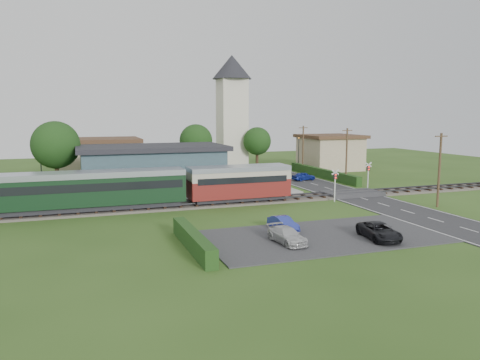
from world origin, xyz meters
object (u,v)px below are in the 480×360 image
object	(u,v)px
car_on_road	(304,176)
car_park_silver	(287,235)
crossing_signal_near	(335,181)
crossing_signal_far	(368,172)
car_park_blue	(283,223)
car_park_dark	(379,231)
house_east	(330,152)
station_building	(152,169)
train	(56,191)
house_west	(99,158)
pedestrian_near	(237,185)
church_tower	(232,104)
equipment_hut	(77,189)
pedestrian_far	(82,193)

from	to	relation	value
car_on_road	car_park_silver	xyz separation A→B (m)	(-14.97, -26.83, 0.02)
crossing_signal_near	crossing_signal_far	size ratio (longest dim) A/B	1.00
car_park_blue	car_park_dark	size ratio (longest dim) A/B	0.76
house_east	crossing_signal_far	world-z (taller)	house_east
station_building	crossing_signal_near	size ratio (longest dim) A/B	4.88
crossing_signal_near	train	bearing A→B (deg)	174.74
train	car_on_road	world-z (taller)	train
house_west	car_park_dark	size ratio (longest dim) A/B	2.64
crossing_signal_far	pedestrian_near	world-z (taller)	crossing_signal_far
church_tower	car_park_dark	world-z (taller)	church_tower
train	crossing_signal_near	world-z (taller)	train
equipment_hut	car_on_road	size ratio (longest dim) A/B	0.80
house_west	pedestrian_far	bearing A→B (deg)	-97.17
equipment_hut	pedestrian_near	xyz separation A→B (m)	(15.86, -0.26, -0.39)
train	crossing_signal_near	distance (m)	26.26
equipment_hut	car_park_blue	size ratio (longest dim) A/B	0.82
crossing_signal_far	equipment_hut	bearing A→B (deg)	178.54
crossing_signal_near	car_park_blue	xyz separation A→B (m)	(-9.84, -9.09, -1.55)
car_on_road	car_park_silver	size ratio (longest dim) A/B	0.87
train	car_park_blue	distance (m)	20.02
house_west	car_park_silver	bearing A→B (deg)	-74.78
crossing_signal_near	car_park_silver	world-z (taller)	crossing_signal_near
train	crossing_signal_far	size ratio (longest dim) A/B	13.18
church_tower	house_west	bearing A→B (deg)	-171.47
station_building	pedestrian_far	xyz separation A→B (m)	(-7.56, -6.37, -1.29)
crossing_signal_far	car_park_dark	bearing A→B (deg)	-122.50
house_west	crossing_signal_far	xyz separation A→B (m)	(28.60, -20.61, -0.65)
station_building	crossing_signal_far	world-z (taller)	station_building
church_tower	car_on_road	world-z (taller)	church_tower
pedestrian_near	station_building	bearing A→B (deg)	-16.62
station_building	pedestrian_near	xyz separation A→B (m)	(7.86, -6.05, -1.34)
equipment_hut	crossing_signal_near	world-z (taller)	crossing_signal_near
house_east	equipment_hut	bearing A→B (deg)	-153.68
house_east	crossing_signal_near	distance (m)	27.95
church_tower	crossing_signal_far	distance (m)	26.39
station_building	car_park_dark	world-z (taller)	station_building
crossing_signal_near	car_on_road	world-z (taller)	crossing_signal_near
crossing_signal_near	pedestrian_far	world-z (taller)	crossing_signal_near
church_tower	house_east	world-z (taller)	church_tower
crossing_signal_near	house_west	bearing A→B (deg)	130.11
house_east	pedestrian_far	bearing A→B (deg)	-152.72
equipment_hut	church_tower	bearing A→B (deg)	44.75
train	crossing_signal_far	bearing A→B (deg)	4.10
church_tower	car_park_blue	bearing A→B (deg)	-102.68
crossing_signal_far	car_on_road	bearing A→B (deg)	109.15
car_park_silver	car_park_dark	bearing A→B (deg)	-16.71
train	car_park_silver	size ratio (longest dim) A/B	11.78
crossing_signal_near	pedestrian_near	bearing A→B (deg)	147.94
equipment_hut	car_on_road	bearing A→B (deg)	17.23
crossing_signal_far	car_park_silver	size ratio (longest dim) A/B	0.89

